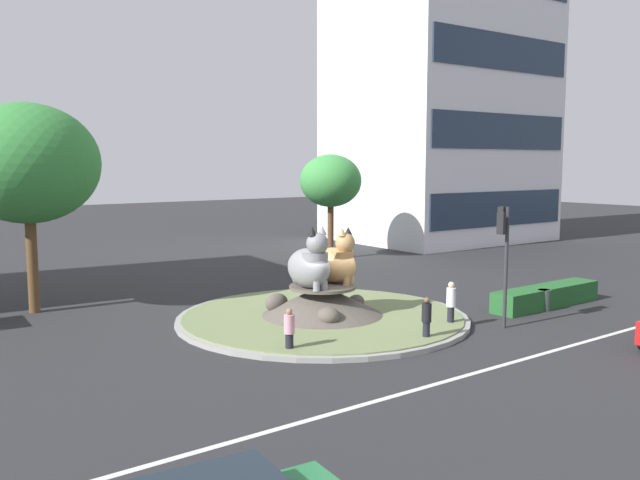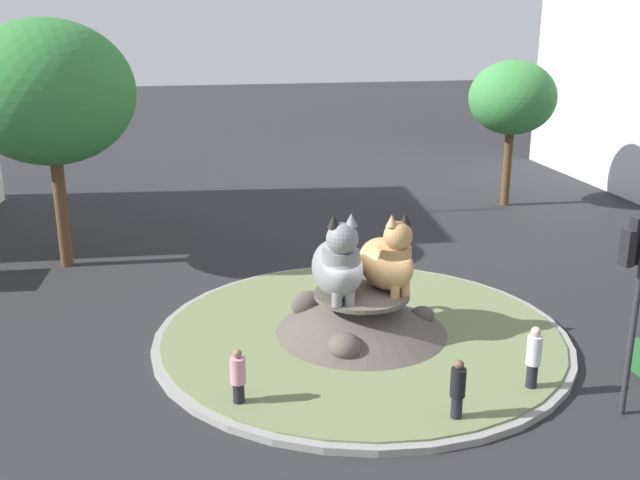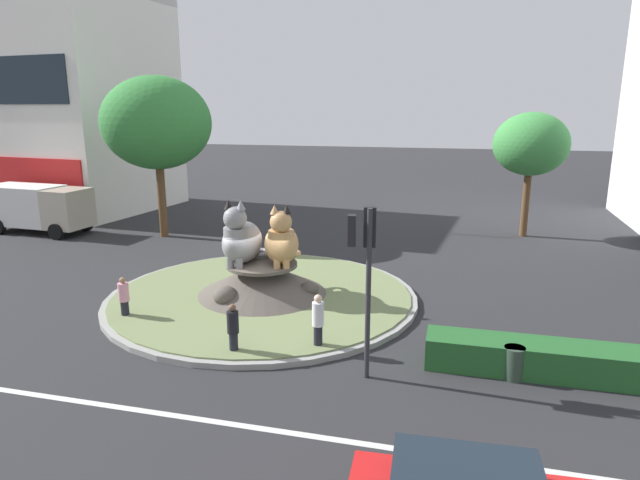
{
  "view_description": "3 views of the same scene",
  "coord_description": "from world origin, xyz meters",
  "px_view_note": "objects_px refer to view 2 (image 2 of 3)",
  "views": [
    {
      "loc": [
        -15.63,
        -20.88,
        6.29
      ],
      "look_at": [
        -0.44,
        -0.42,
        3.32
      ],
      "focal_mm": 37.19,
      "sensor_mm": 36.0,
      "label": 1
    },
    {
      "loc": [
        -4.99,
        -18.36,
        8.81
      ],
      "look_at": [
        -0.96,
        1.11,
        2.67
      ],
      "focal_mm": 41.04,
      "sensor_mm": 36.0,
      "label": 2
    },
    {
      "loc": [
        6.95,
        -18.5,
        7.14
      ],
      "look_at": [
        1.9,
        1.39,
        2.09
      ],
      "focal_mm": 30.63,
      "sensor_mm": 36.0,
      "label": 3
    }
  ],
  "objects_px": {
    "cat_statue_calico": "(388,261)",
    "pedestrian_pink_shirt": "(238,379)",
    "pedestrian_black_shirt": "(457,392)",
    "cat_statue_grey": "(338,265)",
    "traffic_light_mast": "(634,274)",
    "pedestrian_white_shirt": "(533,359)",
    "broadleaf_tree_behind_island": "(512,98)",
    "second_tree_near_tower": "(49,93)"
  },
  "relations": [
    {
      "from": "cat_statue_calico",
      "to": "traffic_light_mast",
      "type": "bearing_deg",
      "value": 20.18
    },
    {
      "from": "cat_statue_calico",
      "to": "pedestrian_white_shirt",
      "type": "distance_m",
      "value": 4.88
    },
    {
      "from": "pedestrian_pink_shirt",
      "to": "cat_statue_grey",
      "type": "bearing_deg",
      "value": -115.0
    },
    {
      "from": "traffic_light_mast",
      "to": "pedestrian_pink_shirt",
      "type": "distance_m",
      "value": 9.11
    },
    {
      "from": "pedestrian_black_shirt",
      "to": "second_tree_near_tower",
      "type": "bearing_deg",
      "value": 134.06
    },
    {
      "from": "pedestrian_black_shirt",
      "to": "pedestrian_pink_shirt",
      "type": "height_order",
      "value": "pedestrian_black_shirt"
    },
    {
      "from": "cat_statue_calico",
      "to": "traffic_light_mast",
      "type": "distance_m",
      "value": 6.62
    },
    {
      "from": "broadleaf_tree_behind_island",
      "to": "second_tree_near_tower",
      "type": "bearing_deg",
      "value": -165.66
    },
    {
      "from": "pedestrian_black_shirt",
      "to": "cat_statue_calico",
      "type": "bearing_deg",
      "value": 98.98
    },
    {
      "from": "broadleaf_tree_behind_island",
      "to": "pedestrian_pink_shirt",
      "type": "xyz_separation_m",
      "value": [
        -14.47,
        -16.63,
        -4.29
      ]
    },
    {
      "from": "second_tree_near_tower",
      "to": "pedestrian_black_shirt",
      "type": "height_order",
      "value": "second_tree_near_tower"
    },
    {
      "from": "second_tree_near_tower",
      "to": "pedestrian_pink_shirt",
      "type": "bearing_deg",
      "value": -66.0
    },
    {
      "from": "broadleaf_tree_behind_island",
      "to": "pedestrian_white_shirt",
      "type": "bearing_deg",
      "value": -113.4
    },
    {
      "from": "cat_statue_grey",
      "to": "traffic_light_mast",
      "type": "distance_m",
      "value": 7.42
    },
    {
      "from": "pedestrian_white_shirt",
      "to": "pedestrian_pink_shirt",
      "type": "relative_size",
      "value": 1.15
    },
    {
      "from": "broadleaf_tree_behind_island",
      "to": "pedestrian_white_shirt",
      "type": "distance_m",
      "value": 19.34
    },
    {
      "from": "cat_statue_calico",
      "to": "pedestrian_pink_shirt",
      "type": "relative_size",
      "value": 1.58
    },
    {
      "from": "cat_statue_calico",
      "to": "broadleaf_tree_behind_island",
      "type": "xyz_separation_m",
      "value": [
        9.93,
        13.31,
        2.84
      ]
    },
    {
      "from": "second_tree_near_tower",
      "to": "cat_statue_calico",
      "type": "bearing_deg",
      "value": -40.49
    },
    {
      "from": "second_tree_near_tower",
      "to": "pedestrian_pink_shirt",
      "type": "relative_size",
      "value": 5.61
    },
    {
      "from": "second_tree_near_tower",
      "to": "broadleaf_tree_behind_island",
      "type": "bearing_deg",
      "value": 14.34
    },
    {
      "from": "pedestrian_pink_shirt",
      "to": "pedestrian_white_shirt",
      "type": "bearing_deg",
      "value": -165.69
    },
    {
      "from": "traffic_light_mast",
      "to": "pedestrian_white_shirt",
      "type": "distance_m",
      "value": 3.13
    },
    {
      "from": "cat_statue_calico",
      "to": "traffic_light_mast",
      "type": "relative_size",
      "value": 0.53
    },
    {
      "from": "broadleaf_tree_behind_island",
      "to": "cat_statue_grey",
      "type": "bearing_deg",
      "value": -130.04
    },
    {
      "from": "pedestrian_black_shirt",
      "to": "cat_statue_grey",
      "type": "bearing_deg",
      "value": 116.45
    },
    {
      "from": "pedestrian_white_shirt",
      "to": "traffic_light_mast",
      "type": "bearing_deg",
      "value": 95.14
    },
    {
      "from": "cat_statue_grey",
      "to": "traffic_light_mast",
      "type": "xyz_separation_m",
      "value": [
        5.48,
        -4.88,
        1.09
      ]
    },
    {
      "from": "cat_statue_calico",
      "to": "second_tree_near_tower",
      "type": "relative_size",
      "value": 0.28
    },
    {
      "from": "second_tree_near_tower",
      "to": "pedestrian_black_shirt",
      "type": "distance_m",
      "value": 17.38
    },
    {
      "from": "broadleaf_tree_behind_island",
      "to": "pedestrian_white_shirt",
      "type": "relative_size",
      "value": 3.81
    },
    {
      "from": "cat_statue_grey",
      "to": "broadleaf_tree_behind_island",
      "type": "distance_m",
      "value": 17.96
    },
    {
      "from": "second_tree_near_tower",
      "to": "pedestrian_white_shirt",
      "type": "bearing_deg",
      "value": -45.42
    },
    {
      "from": "cat_statue_calico",
      "to": "pedestrian_pink_shirt",
      "type": "xyz_separation_m",
      "value": [
        -4.54,
        -3.32,
        -1.45
      ]
    },
    {
      "from": "broadleaf_tree_behind_island",
      "to": "pedestrian_white_shirt",
      "type": "height_order",
      "value": "broadleaf_tree_behind_island"
    },
    {
      "from": "cat_statue_calico",
      "to": "pedestrian_black_shirt",
      "type": "bearing_deg",
      "value": -16.08
    },
    {
      "from": "traffic_light_mast",
      "to": "pedestrian_black_shirt",
      "type": "distance_m",
      "value": 4.63
    },
    {
      "from": "pedestrian_white_shirt",
      "to": "pedestrian_black_shirt",
      "type": "xyz_separation_m",
      "value": [
        -2.29,
        -0.95,
        -0.09
      ]
    },
    {
      "from": "traffic_light_mast",
      "to": "pedestrian_white_shirt",
      "type": "relative_size",
      "value": 2.59
    },
    {
      "from": "cat_statue_calico",
      "to": "traffic_light_mast",
      "type": "height_order",
      "value": "traffic_light_mast"
    },
    {
      "from": "pedestrian_white_shirt",
      "to": "cat_statue_grey",
      "type": "bearing_deg",
      "value": -92.86
    },
    {
      "from": "traffic_light_mast",
      "to": "pedestrian_black_shirt",
      "type": "xyz_separation_m",
      "value": [
        -3.86,
        0.18,
        -2.55
      ]
    }
  ]
}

